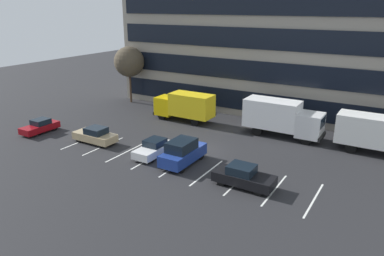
{
  "coord_description": "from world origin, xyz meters",
  "views": [
    {
      "loc": [
        15.6,
        -27.37,
        12.77
      ],
      "look_at": [
        -1.86,
        1.57,
        1.4
      ],
      "focal_mm": 34.5,
      "sensor_mm": 36.0,
      "label": 1
    }
  ],
  "objects_px": {
    "box_truck_yellow_all": "(185,105)",
    "sedan_tan": "(95,135)",
    "sedan_white": "(154,148)",
    "box_truck_orange": "(378,133)",
    "sedan_maroon": "(40,126)",
    "suv_navy": "(183,152)",
    "sedan_black": "(243,176)",
    "bare_tree": "(129,62)",
    "box_truck_white": "(282,117)"
  },
  "relations": [
    {
      "from": "sedan_maroon",
      "to": "sedan_white",
      "type": "relative_size",
      "value": 0.95
    },
    {
      "from": "sedan_maroon",
      "to": "bare_tree",
      "type": "xyz_separation_m",
      "value": [
        -0.13,
        14.77,
        4.84
      ]
    },
    {
      "from": "sedan_white",
      "to": "suv_navy",
      "type": "height_order",
      "value": "suv_navy"
    },
    {
      "from": "box_truck_yellow_all",
      "to": "bare_tree",
      "type": "distance_m",
      "value": 12.12
    },
    {
      "from": "suv_navy",
      "to": "bare_tree",
      "type": "xyz_separation_m",
      "value": [
        -17.18,
        13.79,
        4.48
      ]
    },
    {
      "from": "sedan_white",
      "to": "sedan_black",
      "type": "bearing_deg",
      "value": -7.8
    },
    {
      "from": "sedan_white",
      "to": "sedan_tan",
      "type": "bearing_deg",
      "value": -177.19
    },
    {
      "from": "box_truck_orange",
      "to": "sedan_white",
      "type": "height_order",
      "value": "box_truck_orange"
    },
    {
      "from": "box_truck_white",
      "to": "sedan_black",
      "type": "relative_size",
      "value": 1.75
    },
    {
      "from": "sedan_tan",
      "to": "sedan_white",
      "type": "xyz_separation_m",
      "value": [
        6.82,
        0.33,
        -0.04
      ]
    },
    {
      "from": "sedan_white",
      "to": "bare_tree",
      "type": "distance_m",
      "value": 20.19
    },
    {
      "from": "sedan_maroon",
      "to": "sedan_black",
      "type": "xyz_separation_m",
      "value": [
        23.05,
        -0.13,
        0.1
      ]
    },
    {
      "from": "box_truck_yellow_all",
      "to": "sedan_tan",
      "type": "relative_size",
      "value": 1.62
    },
    {
      "from": "box_truck_orange",
      "to": "sedan_maroon",
      "type": "xyz_separation_m",
      "value": [
        -30.74,
        -11.73,
        -1.27
      ]
    },
    {
      "from": "sedan_tan",
      "to": "sedan_white",
      "type": "height_order",
      "value": "sedan_tan"
    },
    {
      "from": "box_truck_white",
      "to": "box_truck_orange",
      "type": "bearing_deg",
      "value": -0.74
    },
    {
      "from": "suv_navy",
      "to": "bare_tree",
      "type": "relative_size",
      "value": 0.62
    },
    {
      "from": "sedan_white",
      "to": "sedan_black",
      "type": "distance_m",
      "value": 9.18
    },
    {
      "from": "sedan_maroon",
      "to": "suv_navy",
      "type": "distance_m",
      "value": 17.09
    },
    {
      "from": "box_truck_orange",
      "to": "bare_tree",
      "type": "xyz_separation_m",
      "value": [
        -30.86,
        3.04,
        3.57
      ]
    },
    {
      "from": "suv_navy",
      "to": "sedan_tan",
      "type": "bearing_deg",
      "value": -178.89
    },
    {
      "from": "box_truck_orange",
      "to": "suv_navy",
      "type": "height_order",
      "value": "box_truck_orange"
    },
    {
      "from": "bare_tree",
      "to": "sedan_tan",
      "type": "bearing_deg",
      "value": -62.52
    },
    {
      "from": "bare_tree",
      "to": "box_truck_yellow_all",
      "type": "bearing_deg",
      "value": -18.02
    },
    {
      "from": "sedan_tan",
      "to": "box_truck_yellow_all",
      "type": "bearing_deg",
      "value": 70.35
    },
    {
      "from": "box_truck_yellow_all",
      "to": "suv_navy",
      "type": "xyz_separation_m",
      "value": [
        6.19,
        -10.22,
        -0.82
      ]
    },
    {
      "from": "bare_tree",
      "to": "sedan_black",
      "type": "bearing_deg",
      "value": -32.72
    },
    {
      "from": "sedan_maroon",
      "to": "sedan_black",
      "type": "distance_m",
      "value": 23.05
    },
    {
      "from": "sedan_white",
      "to": "box_truck_yellow_all",
      "type": "bearing_deg",
      "value": 107.1
    },
    {
      "from": "box_truck_white",
      "to": "sedan_maroon",
      "type": "relative_size",
      "value": 2.0
    },
    {
      "from": "sedan_white",
      "to": "suv_navy",
      "type": "bearing_deg",
      "value": -2.64
    },
    {
      "from": "box_truck_white",
      "to": "sedan_white",
      "type": "distance_m",
      "value": 13.42
    },
    {
      "from": "box_truck_yellow_all",
      "to": "suv_navy",
      "type": "height_order",
      "value": "box_truck_yellow_all"
    },
    {
      "from": "sedan_white",
      "to": "sedan_black",
      "type": "relative_size",
      "value": 0.92
    },
    {
      "from": "suv_navy",
      "to": "sedan_black",
      "type": "xyz_separation_m",
      "value": [
        6.0,
        -1.1,
        -0.26
      ]
    },
    {
      "from": "box_truck_white",
      "to": "sedan_white",
      "type": "bearing_deg",
      "value": -126.53
    },
    {
      "from": "box_truck_yellow_all",
      "to": "sedan_white",
      "type": "height_order",
      "value": "box_truck_yellow_all"
    },
    {
      "from": "box_truck_yellow_all",
      "to": "sedan_tan",
      "type": "distance_m",
      "value": 11.11
    },
    {
      "from": "box_truck_yellow_all",
      "to": "sedan_white",
      "type": "xyz_separation_m",
      "value": [
        3.1,
        -10.07,
        -1.15
      ]
    },
    {
      "from": "sedan_white",
      "to": "suv_navy",
      "type": "xyz_separation_m",
      "value": [
        3.1,
        -0.14,
        0.32
      ]
    },
    {
      "from": "box_truck_orange",
      "to": "sedan_tan",
      "type": "height_order",
      "value": "box_truck_orange"
    },
    {
      "from": "box_truck_white",
      "to": "box_truck_yellow_all",
      "type": "height_order",
      "value": "box_truck_white"
    },
    {
      "from": "sedan_maroon",
      "to": "bare_tree",
      "type": "bearing_deg",
      "value": 90.49
    },
    {
      "from": "bare_tree",
      "to": "sedan_maroon",
      "type": "bearing_deg",
      "value": -89.51
    },
    {
      "from": "sedan_tan",
      "to": "bare_tree",
      "type": "height_order",
      "value": "bare_tree"
    },
    {
      "from": "sedan_maroon",
      "to": "sedan_white",
      "type": "bearing_deg",
      "value": 4.58
    },
    {
      "from": "box_truck_orange",
      "to": "bare_tree",
      "type": "relative_size",
      "value": 0.98
    },
    {
      "from": "box_truck_yellow_all",
      "to": "sedan_tan",
      "type": "bearing_deg",
      "value": -109.65
    },
    {
      "from": "sedan_white",
      "to": "box_truck_orange",
      "type": "bearing_deg",
      "value": 32.31
    },
    {
      "from": "box_truck_white",
      "to": "box_truck_orange",
      "type": "relative_size",
      "value": 1.07
    }
  ]
}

